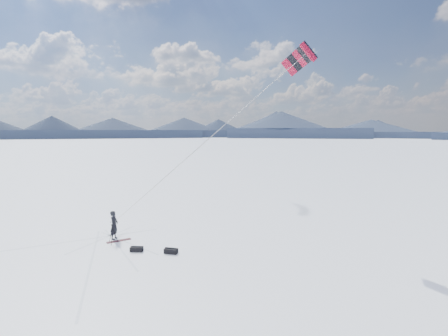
# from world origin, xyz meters

# --- Properties ---
(ground) EXTENTS (1800.00, 1800.00, 0.00)m
(ground) POSITION_xyz_m (0.00, 0.00, 0.00)
(ground) COLOR white
(horizon_hills) EXTENTS (704.00, 705.94, 10.49)m
(horizon_hills) POSITION_xyz_m (-0.00, 0.00, 4.64)
(horizon_hills) COLOR #1A2239
(horizon_hills) RESTS_ON ground
(snow_tracks) EXTENTS (13.93, 10.25, 0.01)m
(snow_tracks) POSITION_xyz_m (-1.44, -0.32, 0.00)
(snow_tracks) COLOR silver
(snow_tracks) RESTS_ON ground
(snowkiter) EXTENTS (0.46, 0.70, 1.93)m
(snowkiter) POSITION_xyz_m (-0.85, 1.94, 0.00)
(snowkiter) COLOR black
(snowkiter) RESTS_ON ground
(snowboard) EXTENTS (1.40, 1.19, 0.04)m
(snowboard) POSITION_xyz_m (-0.41, 1.59, 0.02)
(snowboard) COLOR maroon
(snowboard) RESTS_ON ground
(tripod) EXTENTS (0.60, 0.57, 1.29)m
(tripod) POSITION_xyz_m (-0.58, 1.08, 0.83)
(tripod) COLOR black
(tripod) RESTS_ON ground
(gear_bag_a) EXTENTS (0.77, 0.40, 0.33)m
(gear_bag_a) POSITION_xyz_m (1.44, -0.08, 0.15)
(gear_bag_a) COLOR black
(gear_bag_a) RESTS_ON ground
(gear_bag_b) EXTENTS (0.82, 0.48, 0.36)m
(gear_bag_b) POSITION_xyz_m (3.59, -0.18, 0.16)
(gear_bag_b) COLOR black
(gear_bag_b) RESTS_ON ground
(power_kite) EXTENTS (13.37, 5.15, 11.62)m
(power_kite) POSITION_xyz_m (11.37, 3.63, 11.94)
(power_kite) COLOR #AB0E2B
(power_kite) RESTS_ON ground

